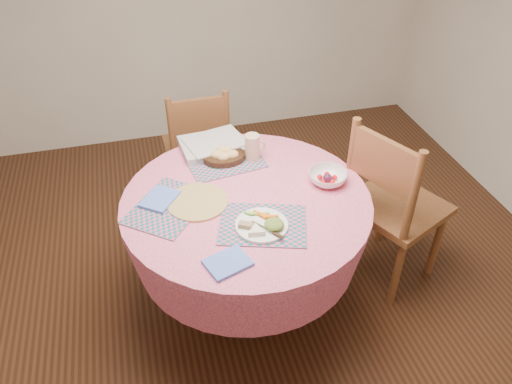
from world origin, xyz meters
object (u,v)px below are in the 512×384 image
at_px(chair_right, 391,204).
at_px(bread_bowl, 224,155).
at_px(fruit_bowl, 327,177).
at_px(chair_back, 198,146).
at_px(latte_mug, 253,147).
at_px(dining_table, 247,228).
at_px(dinner_plate, 264,224).
at_px(wicker_trivet, 197,202).

height_order(chair_right, bread_bowl, chair_right).
distance_m(bread_bowl, fruit_bowl, 0.57).
distance_m(chair_back, bread_bowl, 0.69).
bearing_deg(chair_right, latte_mug, 40.12).
bearing_deg(dining_table, chair_back, 95.67).
bearing_deg(latte_mug, chair_right, -24.97).
bearing_deg(dinner_plate, fruit_bowl, 32.21).
bearing_deg(dining_table, dinner_plate, -84.06).
height_order(bread_bowl, fruit_bowl, bread_bowl).
bearing_deg(chair_right, wicker_trivet, 63.83).
xyz_separation_m(bread_bowl, fruit_bowl, (0.47, -0.33, -0.01)).
height_order(dinner_plate, fruit_bowl, fruit_bowl).
relative_size(latte_mug, fruit_bowl, 0.62).
distance_m(chair_right, latte_mug, 0.83).
xyz_separation_m(wicker_trivet, latte_mug, (0.36, 0.31, 0.07)).
distance_m(chair_right, bread_bowl, 0.96).
bearing_deg(fruit_bowl, bread_bowl, 144.75).
xyz_separation_m(bread_bowl, latte_mug, (0.15, -0.02, 0.04)).
height_order(dining_table, wicker_trivet, wicker_trivet).
relative_size(wicker_trivet, dinner_plate, 1.23).
bearing_deg(latte_mug, chair_back, 108.68).
relative_size(wicker_trivet, fruit_bowl, 1.30).
relative_size(chair_back, latte_mug, 6.44).
distance_m(dining_table, chair_back, 0.98).
height_order(dining_table, chair_back, chair_back).
relative_size(chair_right, latte_mug, 7.30).
relative_size(dining_table, wicker_trivet, 4.13).
xyz_separation_m(dining_table, dinner_plate, (0.02, -0.23, 0.22)).
relative_size(chair_back, bread_bowl, 4.01).
bearing_deg(chair_back, chair_right, 132.62).
bearing_deg(chair_back, dinner_plate, 94.70).
bearing_deg(wicker_trivet, latte_mug, 40.51).
height_order(dining_table, latte_mug, latte_mug).
relative_size(chair_back, wicker_trivet, 3.08).
relative_size(chair_right, chair_back, 1.13).
xyz_separation_m(chair_right, dinner_plate, (-0.80, -0.24, 0.23)).
xyz_separation_m(chair_right, bread_bowl, (-0.86, 0.35, 0.24)).
relative_size(bread_bowl, fruit_bowl, 0.99).
bearing_deg(chair_back, wicker_trivet, 80.43).
bearing_deg(wicker_trivet, chair_back, 81.45).
bearing_deg(dinner_plate, latte_mug, 80.48).
height_order(wicker_trivet, bread_bowl, bread_bowl).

